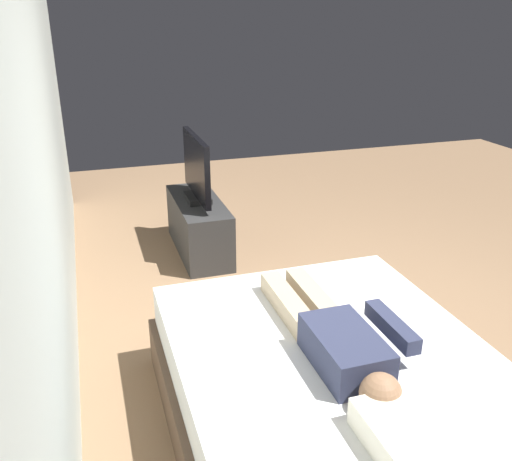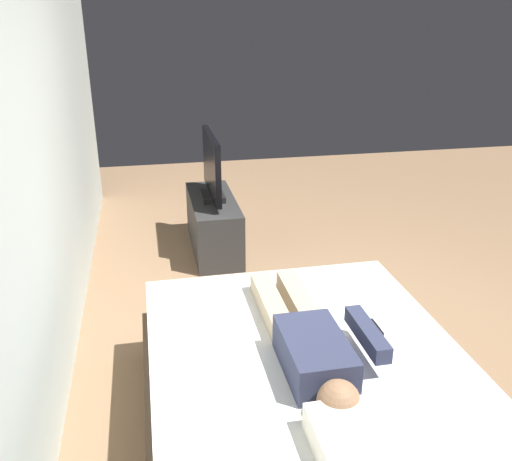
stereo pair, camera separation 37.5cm
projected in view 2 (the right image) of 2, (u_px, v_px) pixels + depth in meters
The scene contains 8 objects.
ground_plane at pixel (353, 349), 3.63m from camera, with size 10.00×10.00×0.00m, color #8C6B4C.
back_wall at pixel (38, 141), 3.12m from camera, with size 6.40×0.10×2.80m, color silver.
bed at pixel (308, 404), 2.74m from camera, with size 2.01×1.61×0.54m.
pillow at pixel (365, 453), 1.99m from camera, with size 0.48×0.34×0.12m, color silver.
person at pixel (309, 340), 2.63m from camera, with size 1.26×0.46×0.18m.
remote at pixel (374, 327), 2.87m from camera, with size 0.15×0.04×0.02m, color black.
tv_stand at pixel (213, 224), 5.07m from camera, with size 1.10×0.40×0.50m, color #2D2D2D.
tv at pixel (212, 168), 4.86m from camera, with size 0.88×0.20×0.59m.
Camera 2 is at (-2.87, 1.26, 2.10)m, focal length 38.32 mm.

